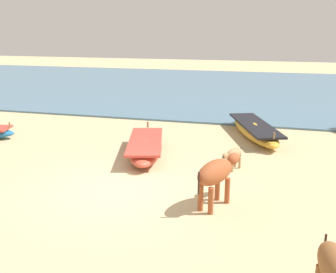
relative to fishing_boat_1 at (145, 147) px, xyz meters
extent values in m
plane|color=tan|center=(0.19, -2.59, -0.27)|extent=(80.00, 80.00, 0.00)
cube|color=slate|center=(0.19, 14.53, -0.23)|extent=(60.00, 20.00, 0.08)
ellipsoid|color=#B74733|center=(0.00, 0.00, -0.02)|extent=(1.88, 3.60, 0.50)
cube|color=#CC3F33|center=(0.00, 0.00, 0.19)|extent=(1.75, 3.19, 0.07)
cube|color=olive|center=(-0.07, 0.25, 0.11)|extent=(0.87, 0.34, 0.04)
cylinder|color=olive|center=(-0.41, 1.53, 0.33)|extent=(0.06, 0.06, 0.20)
ellipsoid|color=gold|center=(3.18, 3.06, -0.03)|extent=(2.39, 4.32, 0.49)
cube|color=black|center=(3.18, 3.06, 0.18)|extent=(2.20, 3.84, 0.07)
cube|color=olive|center=(3.29, 2.76, 0.10)|extent=(0.84, 0.40, 0.04)
cylinder|color=olive|center=(3.85, 1.23, 0.31)|extent=(0.06, 0.06, 0.20)
cylinder|color=olive|center=(-5.23, 0.52, 0.24)|extent=(0.06, 0.06, 0.20)
ellipsoid|color=#9E4C28|center=(2.60, -3.05, 0.55)|extent=(0.91, 1.29, 0.52)
ellipsoid|color=#9E4C28|center=(2.91, -2.32, 0.63)|extent=(0.37, 0.45, 0.28)
sphere|color=#2D2119|center=(2.98, -2.16, 0.60)|extent=(0.14, 0.14, 0.11)
cylinder|color=#9E4C28|center=(2.62, -2.68, 0.03)|extent=(0.12, 0.12, 0.60)
cylinder|color=#9E4C28|center=(2.86, -2.79, 0.03)|extent=(0.12, 0.12, 0.60)
cylinder|color=#9E4C28|center=(2.34, -3.32, 0.03)|extent=(0.12, 0.12, 0.60)
cylinder|color=#9E4C28|center=(2.58, -3.42, 0.03)|extent=(0.12, 0.12, 0.60)
cylinder|color=#2D2119|center=(2.35, -3.63, 0.49)|extent=(0.04, 0.04, 0.49)
ellipsoid|color=tan|center=(2.78, -0.56, 0.19)|extent=(0.54, 0.73, 0.30)
ellipsoid|color=tan|center=(2.59, -0.96, 0.24)|extent=(0.22, 0.26, 0.16)
sphere|color=#2D2119|center=(2.54, -1.05, 0.22)|extent=(0.08, 0.08, 0.06)
cylinder|color=tan|center=(2.76, -0.77, -0.10)|extent=(0.07, 0.07, 0.34)
cylinder|color=tan|center=(2.63, -0.70, -0.10)|extent=(0.07, 0.07, 0.34)
cylinder|color=tan|center=(2.94, -0.41, -0.10)|extent=(0.07, 0.07, 0.34)
cylinder|color=tan|center=(2.80, -0.35, -0.10)|extent=(0.07, 0.07, 0.34)
cylinder|color=#2D2119|center=(2.94, -0.23, 0.16)|extent=(0.02, 0.02, 0.28)
ellipsoid|color=brown|center=(4.68, -5.98, 0.46)|extent=(0.58, 1.12, 0.47)
cylinder|color=#2D2119|center=(4.59, -5.42, 0.41)|extent=(0.04, 0.04, 0.44)
camera|label=1|loc=(3.66, -11.01, 3.57)|focal=41.73mm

